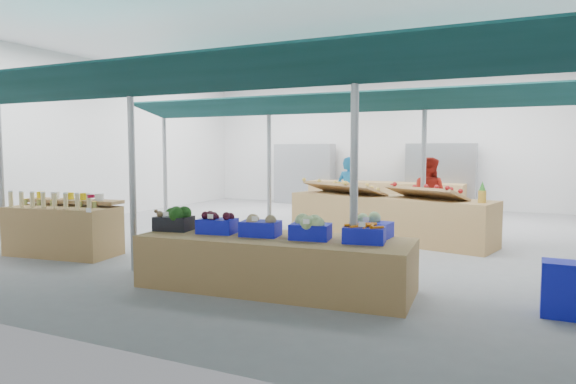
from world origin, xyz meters
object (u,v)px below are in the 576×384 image
object	(u,v)px
fruit_counter	(388,218)
vendor_right	(428,196)
bottle_shelf	(65,229)
vendor_left	(349,193)
veg_counter	(274,263)
crate_stack	(567,290)

from	to	relation	value
fruit_counter	vendor_right	bearing A→B (deg)	74.56
bottle_shelf	vendor_right	xyz separation A→B (m)	(5.38, 4.93, 0.38)
bottle_shelf	vendor_left	world-z (taller)	vendor_left
bottle_shelf	fruit_counter	distance (m)	6.12
veg_counter	crate_stack	bearing A→B (deg)	1.56
vendor_left	vendor_right	world-z (taller)	same
bottle_shelf	vendor_left	bearing A→B (deg)	46.78
veg_counter	bottle_shelf	bearing A→B (deg)	170.12
bottle_shelf	crate_stack	bearing A→B (deg)	-7.75
crate_stack	vendor_left	size ratio (longest dim) A/B	0.37
vendor_right	vendor_left	bearing A→B (deg)	13.17
veg_counter	vendor_left	world-z (taller)	vendor_left
veg_counter	fruit_counter	xyz separation A→B (m)	(0.44, 4.25, 0.10)
vendor_right	bottle_shelf	bearing A→B (deg)	55.72
crate_stack	vendor_right	xyz separation A→B (m)	(-2.39, 5.00, 0.53)
veg_counter	crate_stack	distance (m)	3.45
fruit_counter	crate_stack	size ratio (longest dim) A/B	6.80
veg_counter	vendor_left	xyz separation A→B (m)	(-0.76, 5.35, 0.49)
vendor_left	veg_counter	bearing A→B (deg)	111.27
fruit_counter	vendor_right	distance (m)	1.31
fruit_counter	vendor_right	xyz separation A→B (m)	(0.60, 1.10, 0.39)
veg_counter	vendor_right	bearing A→B (deg)	74.66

